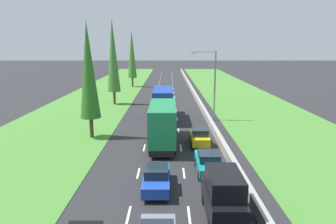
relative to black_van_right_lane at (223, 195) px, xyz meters
The scene contains 16 objects.
ground_plane 45.43m from the black_van_right_lane, 94.57° to the left, with size 300.00×300.00×0.00m, color #28282B.
grass_verge_left 48.12m from the black_van_right_lane, 109.77° to the left, with size 14.00×140.00×0.04m, color #478433.
grass_verge_right 46.54m from the black_van_right_lane, 76.67° to the left, with size 14.00×140.00×0.04m, color #478433.
median_barrier 45.33m from the black_van_right_lane, 87.37° to the left, with size 0.44×120.00×0.85m, color #9E9B93.
lane_markings 45.43m from the black_van_right_lane, 94.57° to the left, with size 3.64×116.00×0.01m.
black_van_right_lane is the anchor object (origin of this frame).
blue_sedan_centre_lane 5.34m from the black_van_right_lane, 136.80° to the left, with size 1.82×4.50×1.64m.
green_box_truck_centre_lane 13.83m from the black_van_right_lane, 105.12° to the left, with size 2.46×9.40×4.18m.
blue_box_truck_centre_lane 24.46m from the black_van_right_lane, 98.82° to the left, with size 2.46×9.40×4.18m.
grey_sedan_centre_lane_fifth 34.82m from the black_van_right_lane, 96.32° to the left, with size 1.82×4.50×1.64m.
teal_sedan_right_lane 6.47m from the black_van_right_lane, 89.90° to the left, with size 1.82×4.50×1.64m.
yellow_hatchback_right_lane 13.14m from the black_van_right_lane, 89.98° to the left, with size 1.74×3.90×1.72m.
poplar_tree_second 20.10m from the black_van_right_lane, 125.56° to the left, with size 2.10×2.10×12.11m.
poplar_tree_third 37.46m from the black_van_right_lane, 109.06° to the left, with size 2.15×2.15×13.98m.
poplar_tree_fourth 58.81m from the black_van_right_lane, 101.40° to the left, with size 2.13×2.13×13.29m.
street_light_mast 23.91m from the black_van_right_lane, 83.73° to the left, with size 3.20×0.28×9.00m.
Camera 1 is at (0.53, -1.07, 9.55)m, focal length 32.86 mm.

